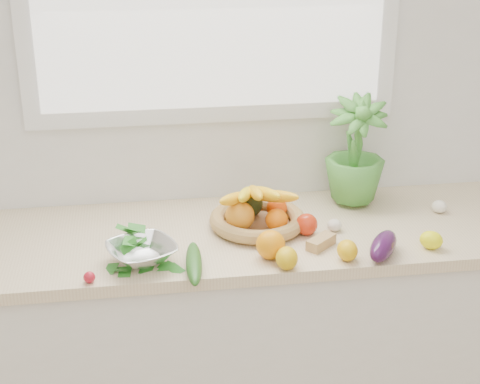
{
  "coord_description": "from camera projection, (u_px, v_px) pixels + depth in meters",
  "views": [
    {
      "loc": [
        -0.28,
        -0.26,
        1.98
      ],
      "look_at": [
        0.05,
        1.93,
        1.05
      ],
      "focal_mm": 55.0,
      "sensor_mm": 36.0,
      "label": 1
    }
  ],
  "objects": [
    {
      "name": "ginger",
      "position": [
        321.0,
        242.0,
        2.36
      ],
      "size": [
        0.11,
        0.11,
        0.03
      ],
      "primitive_type": "cube",
      "rotation": [
        0.0,
        0.0,
        0.71
      ],
      "color": "tan",
      "rests_on": "countertop"
    },
    {
      "name": "eggplant",
      "position": [
        383.0,
        246.0,
        2.29
      ],
      "size": [
        0.16,
        0.2,
        0.07
      ],
      "primitive_type": "ellipsoid",
      "rotation": [
        0.0,
        0.0,
        -0.58
      ],
      "color": "#340F38",
      "rests_on": "countertop"
    },
    {
      "name": "orange_loose",
      "position": [
        271.0,
        245.0,
        2.28
      ],
      "size": [
        0.1,
        0.1,
        0.09
      ],
      "primitive_type": "sphere",
      "rotation": [
        0.0,
        0.0,
        -0.15
      ],
      "color": "orange",
      "rests_on": "countertop"
    },
    {
      "name": "cucumber",
      "position": [
        194.0,
        263.0,
        2.21
      ],
      "size": [
        0.07,
        0.27,
        0.05
      ],
      "primitive_type": "ellipsoid",
      "rotation": [
        0.0,
        0.0,
        -0.07
      ],
      "color": "#224F17",
      "rests_on": "countertop"
    },
    {
      "name": "potted_herb",
      "position": [
        356.0,
        149.0,
        2.61
      ],
      "size": [
        0.25,
        0.25,
        0.38
      ],
      "primitive_type": "imported",
      "rotation": [
        0.0,
        0.0,
        -0.18
      ],
      "color": "#489736",
      "rests_on": "countertop"
    },
    {
      "name": "garlic_a",
      "position": [
        278.0,
        238.0,
        2.38
      ],
      "size": [
        0.07,
        0.07,
        0.04
      ],
      "primitive_type": "ellipsoid",
      "rotation": [
        0.0,
        0.0,
        -0.42
      ],
      "color": "beige",
      "rests_on": "countertop"
    },
    {
      "name": "radish",
      "position": [
        89.0,
        277.0,
        2.15
      ],
      "size": [
        0.05,
        0.05,
        0.03
      ],
      "primitive_type": "sphere",
      "rotation": [
        0.0,
        0.0,
        0.41
      ],
      "color": "red",
      "rests_on": "countertop"
    },
    {
      "name": "fruit_basket",
      "position": [
        257.0,
        214.0,
        2.48
      ],
      "size": [
        0.33,
        0.33,
        0.18
      ],
      "color": "#AB774C",
      "rests_on": "countertop"
    },
    {
      "name": "counter_cabinet",
      "position": [
        225.0,
        349.0,
        2.65
      ],
      "size": [
        2.2,
        0.58,
        0.86
      ],
      "primitive_type": "cube",
      "color": "silver",
      "rests_on": "ground"
    },
    {
      "name": "lemon_b",
      "position": [
        287.0,
        258.0,
        2.22
      ],
      "size": [
        0.08,
        0.1,
        0.07
      ],
      "primitive_type": "ellipsoid",
      "rotation": [
        0.0,
        0.0,
        -0.18
      ],
      "color": "gold",
      "rests_on": "countertop"
    },
    {
      "name": "lemon_c",
      "position": [
        431.0,
        240.0,
        2.34
      ],
      "size": [
        0.09,
        0.09,
        0.06
      ],
      "primitive_type": "ellipsoid",
      "rotation": [
        0.0,
        0.0,
        0.94
      ],
      "color": "#F3F30D",
      "rests_on": "countertop"
    },
    {
      "name": "colander_with_spinach",
      "position": [
        142.0,
        247.0,
        2.24
      ],
      "size": [
        0.27,
        0.27,
        0.11
      ],
      "color": "white",
      "rests_on": "countertop"
    },
    {
      "name": "garlic_c",
      "position": [
        334.0,
        225.0,
        2.47
      ],
      "size": [
        0.06,
        0.06,
        0.04
      ],
      "primitive_type": "ellipsoid",
      "rotation": [
        0.0,
        0.0,
        -0.23
      ],
      "color": "silver",
      "rests_on": "countertop"
    },
    {
      "name": "apple",
      "position": [
        307.0,
        224.0,
        2.44
      ],
      "size": [
        0.09,
        0.09,
        0.07
      ],
      "primitive_type": "sphere",
      "rotation": [
        0.0,
        0.0,
        -0.17
      ],
      "color": "red",
      "rests_on": "countertop"
    },
    {
      "name": "lemon_a",
      "position": [
        347.0,
        250.0,
        2.27
      ],
      "size": [
        0.07,
        0.08,
        0.06
      ],
      "primitive_type": "ellipsoid",
      "rotation": [
        0.0,
        0.0,
        -0.06
      ],
      "color": "#E2A80C",
      "rests_on": "countertop"
    },
    {
      "name": "garlic_b",
      "position": [
        439.0,
        207.0,
        2.61
      ],
      "size": [
        0.07,
        0.07,
        0.04
      ],
      "primitive_type": "ellipsoid",
      "rotation": [
        0.0,
        0.0,
        0.39
      ],
      "color": "white",
      "rests_on": "countertop"
    },
    {
      "name": "countertop",
      "position": [
        224.0,
        237.0,
        2.48
      ],
      "size": [
        2.24,
        0.62,
        0.04
      ],
      "primitive_type": "cube",
      "color": "beige",
      "rests_on": "counter_cabinet"
    },
    {
      "name": "back_wall",
      "position": [
        212.0,
        79.0,
        2.57
      ],
      "size": [
        4.5,
        0.02,
        2.7
      ],
      "primitive_type": "cube",
      "color": "white",
      "rests_on": "ground"
    }
  ]
}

